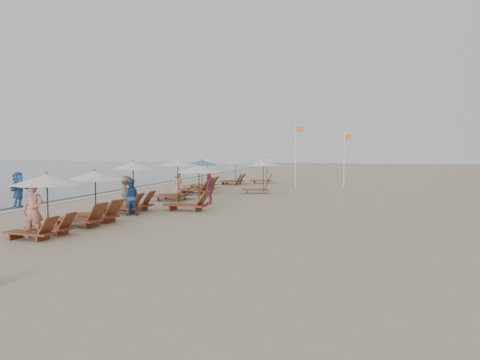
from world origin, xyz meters
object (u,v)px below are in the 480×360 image
(beachgoer_far_a, at_px, (209,189))
(beachgoer_mid_b, at_px, (126,194))
(inland_station_0, at_px, (192,184))
(beachgoer_far_b, at_px, (178,183))
(lounger_station_3, at_px, (174,179))
(lounger_station_5, at_px, (204,173))
(lounger_station_4, at_px, (198,177))
(lounger_station_1, at_px, (90,198))
(flag_pole_near, at_px, (296,153))
(inland_station_2, at_px, (265,167))
(inland_station_1, at_px, (260,172))
(waterline_walker, at_px, (18,190))
(lounger_station_0, at_px, (43,201))
(beachgoer_mid_a, at_px, (130,197))
(beachgoer_near, at_px, (33,211))
(lounger_station_6, at_px, (233,171))
(lounger_station_2, at_px, (128,190))

(beachgoer_far_a, bearing_deg, beachgoer_mid_b, -43.37)
(inland_station_0, distance_m, beachgoer_far_a, 2.55)
(beachgoer_far_b, bearing_deg, beachgoer_mid_b, -140.29)
(lounger_station_3, bearing_deg, lounger_station_5, 96.54)
(lounger_station_4, bearing_deg, beachgoer_far_b, -137.70)
(lounger_station_1, relative_size, lounger_station_5, 1.07)
(lounger_station_3, bearing_deg, flag_pole_near, 58.34)
(inland_station_2, distance_m, flag_pole_near, 5.81)
(inland_station_1, height_order, beachgoer_far_a, inland_station_1)
(beachgoer_far_b, bearing_deg, waterline_walker, -177.89)
(lounger_station_0, relative_size, lounger_station_1, 0.90)
(inland_station_0, xyz_separation_m, inland_station_2, (-0.20, 17.92, 0.13))
(inland_station_1, height_order, waterline_walker, inland_station_1)
(lounger_station_3, relative_size, beachgoer_mid_a, 1.64)
(lounger_station_0, height_order, lounger_station_3, lounger_station_3)
(lounger_station_3, distance_m, beachgoer_near, 11.57)
(lounger_station_4, relative_size, waterline_walker, 1.48)
(lounger_station_6, relative_size, inland_station_1, 1.00)
(beachgoer_far_a, bearing_deg, waterline_walker, -70.02)
(lounger_station_3, height_order, waterline_walker, lounger_station_3)
(inland_station_0, bearing_deg, lounger_station_5, 107.04)
(inland_station_1, bearing_deg, lounger_station_0, -102.64)
(lounger_station_0, height_order, beachgoer_mid_a, lounger_station_0)
(beachgoer_mid_b, bearing_deg, beachgoer_near, 149.75)
(lounger_station_0, xyz_separation_m, beachgoer_mid_a, (0.30, 5.35, -0.39))
(lounger_station_5, xyz_separation_m, waterline_walker, (-5.41, -12.97, -0.23))
(lounger_station_5, height_order, beachgoer_far_b, lounger_station_5)
(lounger_station_2, bearing_deg, inland_station_0, 24.71)
(beachgoer_mid_a, bearing_deg, lounger_station_3, -110.64)
(inland_station_0, height_order, waterline_walker, inland_station_0)
(lounger_station_2, relative_size, lounger_station_5, 1.02)
(lounger_station_1, xyz_separation_m, lounger_station_4, (-0.16, 12.67, 0.04))
(lounger_station_1, distance_m, beachgoer_mid_a, 2.68)
(lounger_station_1, distance_m, beachgoer_near, 2.86)
(lounger_station_2, xyz_separation_m, lounger_station_5, (-0.76, 12.81, 0.09))
(lounger_station_2, xyz_separation_m, inland_station_1, (4.09, 10.58, 0.35))
(lounger_station_6, distance_m, beachgoer_far_a, 13.66)
(beachgoer_mid_b, height_order, waterline_walker, waterline_walker)
(inland_station_2, bearing_deg, inland_station_0, -89.37)
(beachgoer_mid_b, xyz_separation_m, waterline_walker, (-5.97, -0.34, 0.06))
(lounger_station_3, distance_m, lounger_station_5, 7.69)
(lounger_station_1, relative_size, inland_station_0, 0.98)
(inland_station_0, distance_m, beachgoer_mid_a, 3.10)
(beachgoer_mid_a, bearing_deg, beachgoer_far_a, -140.15)
(lounger_station_0, relative_size, lounger_station_5, 0.96)
(lounger_station_2, relative_size, inland_station_1, 1.00)
(lounger_station_0, xyz_separation_m, beachgoer_near, (-0.30, -0.15, -0.31))
(lounger_station_3, bearing_deg, lounger_station_4, 89.66)
(lounger_station_4, relative_size, beachgoer_mid_b, 1.59)
(beachgoer_far_a, bearing_deg, beachgoer_far_b, -143.12)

